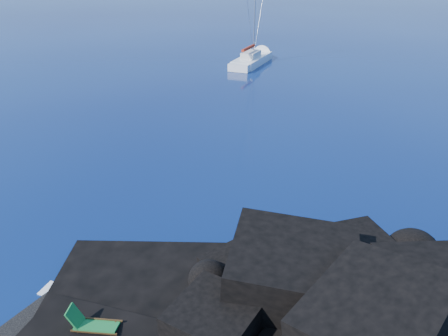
% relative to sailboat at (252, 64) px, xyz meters
% --- Properties ---
extents(surf_foam, '(10.00, 8.00, 0.06)m').
position_rel_sailboat_xyz_m(surf_foam, '(12.72, -44.52, 0.00)').
color(surf_foam, white).
rests_on(surf_foam, ground).
extents(sailboat, '(3.14, 14.19, 14.84)m').
position_rel_sailboat_xyz_m(sailboat, '(0.00, 0.00, 0.00)').
color(sailboat, white).
rests_on(sailboat, ground).
extents(deck_chair, '(1.98, 1.31, 1.25)m').
position_rel_sailboat_xyz_m(deck_chair, '(11.59, -48.24, 0.98)').
color(deck_chair, '#1A7633').
rests_on(deck_chair, beach).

